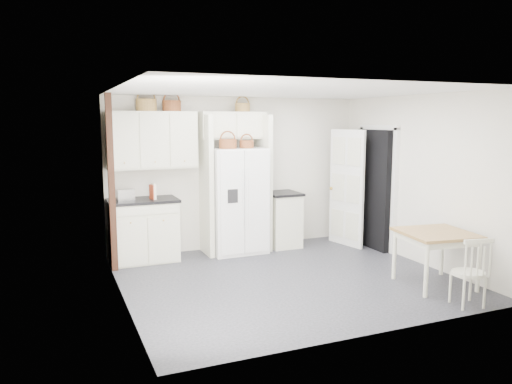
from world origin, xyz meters
name	(u,v)px	position (x,y,z in m)	size (l,w,h in m)	color
floor	(288,279)	(0.00, 0.00, 0.00)	(4.50, 4.50, 0.00)	black
ceiling	(290,91)	(0.00, 0.00, 2.60)	(4.50, 4.50, 0.00)	white
wall_back	(238,173)	(0.00, 2.00, 1.30)	(4.50, 4.50, 0.00)	silver
wall_left	(121,197)	(-2.25, 0.00, 1.30)	(4.00, 4.00, 0.00)	silver
wall_right	(419,180)	(2.25, 0.00, 1.30)	(4.00, 4.00, 0.00)	silver
refrigerator	(237,200)	(-0.15, 1.66, 0.88)	(0.91, 0.73, 1.76)	white
base_cab_left	(144,231)	(-1.70, 1.70, 0.47)	(1.02, 0.65, 0.95)	silver
base_cab_right	(282,220)	(0.72, 1.70, 0.46)	(0.52, 0.63, 0.92)	silver
dining_table	(435,259)	(1.70, -1.01, 0.37)	(0.89, 0.89, 0.74)	brown
windsor_chair	(468,273)	(1.53, -1.75, 0.40)	(0.39, 0.36, 0.81)	silver
counter_left	(143,200)	(-1.70, 1.70, 0.97)	(1.07, 0.69, 0.04)	black
counter_right	(282,193)	(0.72, 1.70, 0.94)	(0.56, 0.67, 0.04)	black
toaster	(125,195)	(-1.97, 1.62, 1.08)	(0.26, 0.15, 0.18)	silver
cookbook_red	(152,192)	(-1.57, 1.62, 1.10)	(0.03, 0.15, 0.23)	#9D351B
cookbook_cream	(154,191)	(-1.54, 1.62, 1.11)	(0.04, 0.16, 0.24)	#F2E5CD
basket_upper_b	(146,105)	(-1.57, 1.83, 2.44)	(0.32, 0.32, 0.19)	olive
basket_upper_c	(172,106)	(-1.17, 1.83, 2.43)	(0.29, 0.29, 0.17)	#562F18
basket_bridge_b	(243,107)	(0.03, 1.83, 2.42)	(0.25, 0.25, 0.15)	olive
basket_fridge_a	(228,144)	(-0.33, 1.56, 1.83)	(0.29, 0.29, 0.15)	#562F18
basket_fridge_b	(247,144)	(0.00, 1.56, 1.82)	(0.24, 0.24, 0.13)	#562F18
upper_cabinet	(152,140)	(-1.50, 1.83, 1.90)	(1.40, 0.34, 0.90)	silver
bridge_cabinet	(233,125)	(-0.15, 1.83, 2.12)	(1.12, 0.34, 0.45)	silver
fridge_panel_left	(206,186)	(-0.66, 1.70, 1.15)	(0.08, 0.60, 2.30)	silver
fridge_panel_right	(263,183)	(0.36, 1.70, 1.15)	(0.08, 0.60, 2.30)	silver
trim_post	(111,184)	(-2.20, 1.35, 1.30)	(0.09, 0.09, 2.60)	black
doorway_void	(375,189)	(2.16, 1.00, 1.02)	(0.18, 0.85, 2.05)	black
door_slab	(347,188)	(1.80, 1.33, 1.02)	(0.80, 0.04, 2.05)	white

